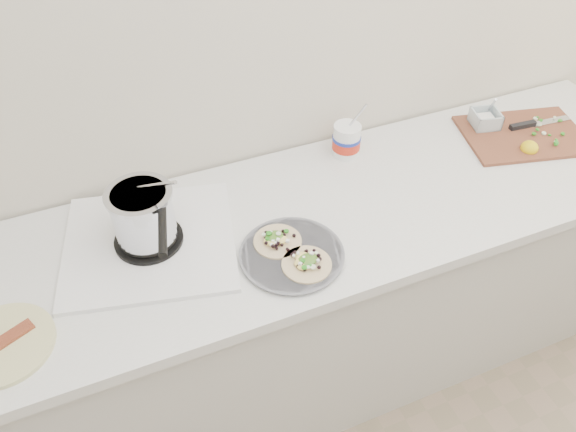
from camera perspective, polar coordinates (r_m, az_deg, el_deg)
name	(u,v)px	position (r m, az deg, el deg)	size (l,w,h in m)	color
counter	(326,294)	(2.08, 3.85, -7.89)	(2.44, 0.66, 0.90)	beige
stove	(146,225)	(1.61, -14.27, -0.90)	(0.57, 0.54, 0.23)	silver
taco_plate	(292,252)	(1.57, 0.39, -3.73)	(0.30, 0.30, 0.04)	slate
tub	(348,138)	(1.92, 6.07, 7.92)	(0.10, 0.10, 0.22)	white
cutboard	(522,131)	(2.19, 22.64, 7.97)	(0.48, 0.39, 0.07)	brown
bacon_plate	(3,345)	(1.56, -26.98, -11.57)	(0.25, 0.25, 0.02)	#C0BD81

